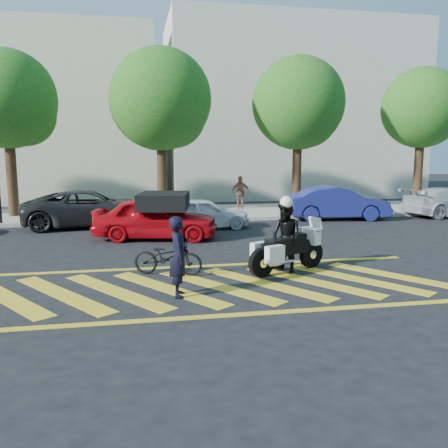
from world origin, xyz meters
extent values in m
plane|color=black|center=(0.00, 0.00, 0.00)|extent=(90.00, 90.00, 0.00)
cube|color=#9E998E|center=(0.00, 12.00, 0.07)|extent=(60.00, 5.00, 0.15)
cube|color=gold|center=(-3.90, 0.00, 0.00)|extent=(2.43, 3.21, 0.01)
cube|color=gold|center=(-2.80, 0.00, 0.00)|extent=(2.43, 3.21, 0.01)
cube|color=gold|center=(-1.70, 0.00, 0.00)|extent=(2.43, 3.21, 0.01)
cube|color=gold|center=(-0.60, 0.00, 0.00)|extent=(2.43, 3.21, 0.01)
cube|color=gold|center=(0.50, 0.00, 0.00)|extent=(2.43, 3.21, 0.01)
cube|color=gold|center=(1.60, 0.00, 0.00)|extent=(2.43, 3.21, 0.01)
cube|color=gold|center=(2.70, 0.00, 0.00)|extent=(2.43, 3.21, 0.01)
cube|color=gold|center=(3.80, 0.00, 0.00)|extent=(2.43, 3.21, 0.01)
cube|color=gold|center=(4.90, 0.00, 0.00)|extent=(2.43, 3.21, 0.01)
cube|color=gold|center=(0.00, -1.90, 0.00)|extent=(12.00, 0.20, 0.01)
cube|color=gold|center=(0.00, 1.90, 0.00)|extent=(12.00, 0.20, 0.01)
cube|color=beige|center=(-8.00, 21.00, 5.00)|extent=(16.00, 8.00, 10.00)
cube|color=beige|center=(9.00, 21.00, 5.50)|extent=(16.00, 8.00, 11.00)
cylinder|color=black|center=(-6.50, 12.00, 2.00)|extent=(0.44, 0.44, 4.00)
sphere|color=#245516|center=(-6.50, 12.00, 5.16)|extent=(4.20, 4.20, 4.20)
sphere|color=#245516|center=(-5.90, 12.30, 4.53)|extent=(2.73, 2.73, 2.73)
cylinder|color=black|center=(0.00, 12.00, 2.00)|extent=(0.44, 0.44, 4.00)
sphere|color=#245516|center=(0.00, 12.00, 5.26)|extent=(4.60, 4.60, 4.60)
sphere|color=#245516|center=(0.60, 12.30, 4.58)|extent=(2.99, 2.99, 2.99)
cylinder|color=black|center=(6.50, 12.00, 2.00)|extent=(0.44, 0.44, 4.00)
sphere|color=#245516|center=(6.50, 12.00, 5.21)|extent=(4.40, 4.40, 4.40)
sphere|color=#245516|center=(7.10, 12.30, 4.55)|extent=(2.86, 2.86, 2.86)
cylinder|color=black|center=(13.00, 12.00, 2.00)|extent=(0.44, 0.44, 4.00)
sphere|color=#245516|center=(13.00, 12.00, 5.10)|extent=(4.00, 4.00, 4.00)
sphere|color=#245516|center=(13.60, 12.30, 4.50)|extent=(2.60, 2.60, 2.60)
imported|color=black|center=(-0.40, -0.56, 0.84)|extent=(0.43, 0.63, 1.67)
imported|color=black|center=(-0.51, 1.19, 0.44)|extent=(1.79, 1.14, 0.89)
cylinder|color=black|center=(1.67, 0.58, 0.35)|extent=(0.70, 0.42, 0.70)
cylinder|color=silver|center=(1.67, 0.58, 0.35)|extent=(0.26, 0.24, 0.21)
cylinder|color=black|center=(3.17, 1.26, 0.35)|extent=(0.70, 0.42, 0.70)
cylinder|color=silver|center=(3.17, 1.26, 0.35)|extent=(0.26, 0.24, 0.21)
cube|color=black|center=(2.37, 0.90, 0.61)|extent=(1.32, 0.80, 0.32)
cube|color=black|center=(2.66, 1.03, 0.82)|extent=(0.56, 0.49, 0.23)
cube|color=black|center=(2.13, 0.79, 0.80)|extent=(0.68, 0.57, 0.13)
cube|color=silver|center=(3.17, 1.26, 0.82)|extent=(0.40, 0.50, 0.42)
cube|color=silver|center=(1.71, 0.90, 0.58)|extent=(0.51, 0.37, 0.40)
cube|color=silver|center=(1.93, 0.40, 0.58)|extent=(0.51, 0.37, 0.40)
imported|color=black|center=(2.36, 0.92, 0.88)|extent=(0.96, 1.05, 1.75)
imported|color=#B20810|center=(-0.58, 6.01, 0.71)|extent=(4.42, 2.42, 1.42)
imported|color=black|center=(-3.01, 9.20, 0.72)|extent=(5.42, 2.96, 1.44)
imported|color=silver|center=(1.30, 7.80, 0.60)|extent=(3.67, 1.82, 1.20)
imported|color=navy|center=(7.41, 9.20, 0.72)|extent=(4.54, 2.07, 1.44)
imported|color=#985C45|center=(3.86, 12.65, 0.95)|extent=(0.97, 0.48, 1.60)
camera|label=1|loc=(-1.24, -10.04, 2.98)|focal=38.00mm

